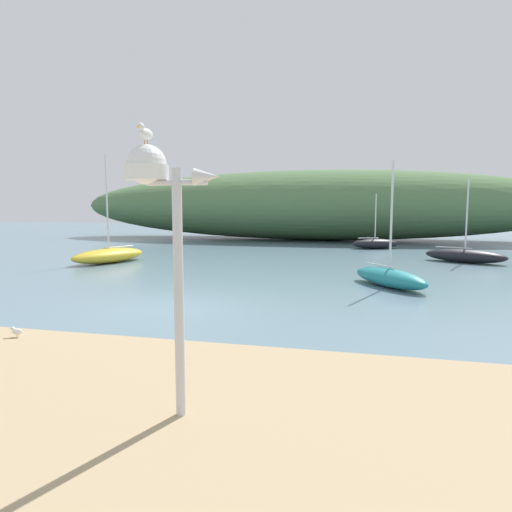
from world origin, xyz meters
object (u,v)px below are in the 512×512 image
object	(u,v)px
mast_structure	(157,194)
seagull_by_mast	(17,331)
seagull_on_radar	(145,133)
sailboat_outer_mooring	(375,244)
sailboat_mid_channel	(109,255)
sailboat_by_sandbar	(389,277)
sailboat_inner_mooring	(465,256)

from	to	relation	value
mast_structure	seagull_by_mast	distance (m)	5.53
seagull_on_radar	seagull_by_mast	size ratio (longest dim) A/B	1.15
sailboat_outer_mooring	sailboat_mid_channel	xyz separation A→B (m)	(-13.28, -11.00, 0.03)
sailboat_mid_channel	sailboat_by_sandbar	xyz separation A→B (m)	(13.38, -3.80, -0.04)
sailboat_outer_mooring	sailboat_by_sandbar	world-z (taller)	sailboat_by_sandbar
seagull_on_radar	sailboat_by_sandbar	xyz separation A→B (m)	(3.52, 11.12, -3.32)
seagull_on_radar	sailboat_mid_channel	world-z (taller)	sailboat_mid_channel
mast_structure	seagull_on_radar	world-z (taller)	seagull_on_radar
sailboat_inner_mooring	seagull_by_mast	size ratio (longest dim) A/B	14.49
seagull_on_radar	seagull_by_mast	xyz separation A→B (m)	(-4.14, 2.36, -3.34)
mast_structure	sailboat_inner_mooring	size ratio (longest dim) A/B	0.79
sailboat_inner_mooring	seagull_on_radar	bearing A→B (deg)	-111.76
mast_structure	seagull_on_radar	bearing A→B (deg)	-172.72
sailboat_outer_mooring	sailboat_inner_mooring	size ratio (longest dim) A/B	0.88
mast_structure	seagull_by_mast	size ratio (longest dim) A/B	11.51
seagull_on_radar	sailboat_mid_channel	bearing A→B (deg)	123.46
seagull_on_radar	sailboat_inner_mooring	distance (m)	20.91
sailboat_outer_mooring	sailboat_inner_mooring	xyz separation A→B (m)	(4.23, -6.74, 0.00)
sailboat_outer_mooring	mast_structure	bearing A→B (deg)	-97.25
sailboat_outer_mooring	seagull_by_mast	size ratio (longest dim) A/B	12.82
seagull_on_radar	sailboat_by_sandbar	size ratio (longest dim) A/B	0.08
sailboat_inner_mooring	seagull_by_mast	bearing A→B (deg)	-125.05
sailboat_mid_channel	seagull_by_mast	world-z (taller)	sailboat_mid_channel
sailboat_mid_channel	sailboat_outer_mooring	bearing A→B (deg)	39.63
mast_structure	sailboat_inner_mooring	world-z (taller)	sailboat_inner_mooring
sailboat_inner_mooring	sailboat_mid_channel	bearing A→B (deg)	-166.33
sailboat_outer_mooring	sailboat_mid_channel	distance (m)	17.25
mast_structure	seagull_by_mast	bearing A→B (deg)	151.25
sailboat_by_sandbar	seagull_on_radar	bearing A→B (deg)	-107.59
mast_structure	sailboat_outer_mooring	xyz separation A→B (m)	(3.30, 25.90, -2.59)
mast_structure	sailboat_inner_mooring	xyz separation A→B (m)	(7.52, 19.16, -2.59)
sailboat_inner_mooring	sailboat_by_sandbar	xyz separation A→B (m)	(-4.13, -8.06, -0.01)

